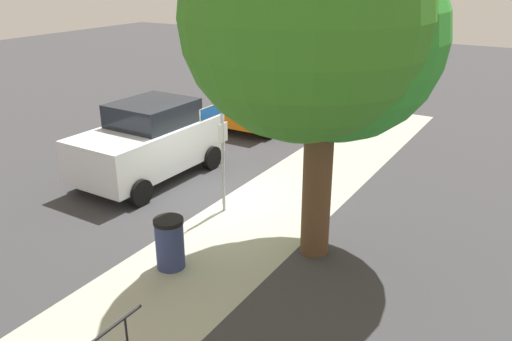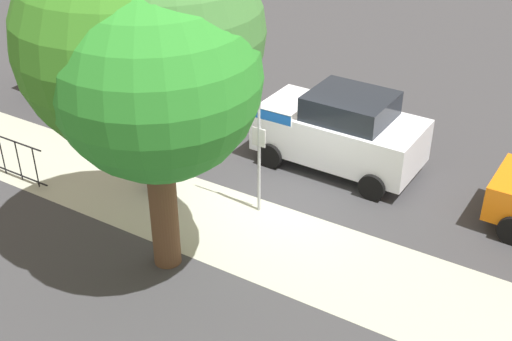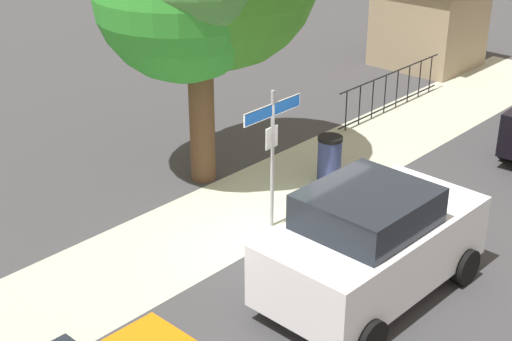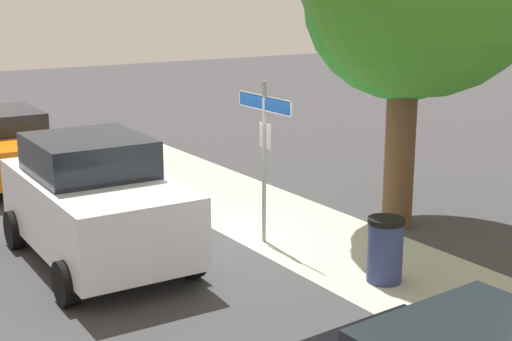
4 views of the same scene
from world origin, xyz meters
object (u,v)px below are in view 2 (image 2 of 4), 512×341
at_px(car_white, 341,130).
at_px(car_black, 93,67).
at_px(street_sign, 259,134).
at_px(shade_tree, 149,54).
at_px(trash_bin, 158,171).

distance_m(car_white, car_black, 8.20).
bearing_deg(street_sign, shade_tree, 75.49).
relative_size(shade_tree, car_white, 1.59).
height_order(shade_tree, car_white, shade_tree).
bearing_deg(shade_tree, car_white, -104.09).
distance_m(street_sign, car_white, 2.98).
xyz_separation_m(shade_tree, car_black, (6.88, -5.24, -3.42)).
distance_m(car_black, trash_bin, 6.02).
xyz_separation_m(car_white, trash_bin, (3.14, 3.25, -0.50)).
xyz_separation_m(street_sign, car_white, (-0.67, -2.75, -0.93)).
distance_m(street_sign, shade_tree, 3.56).
xyz_separation_m(car_white, car_black, (8.20, 0.02, -0.05)).
bearing_deg(shade_tree, trash_bin, -47.80).
xyz_separation_m(street_sign, trash_bin, (2.47, 0.50, -1.43)).
height_order(street_sign, car_black, street_sign).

